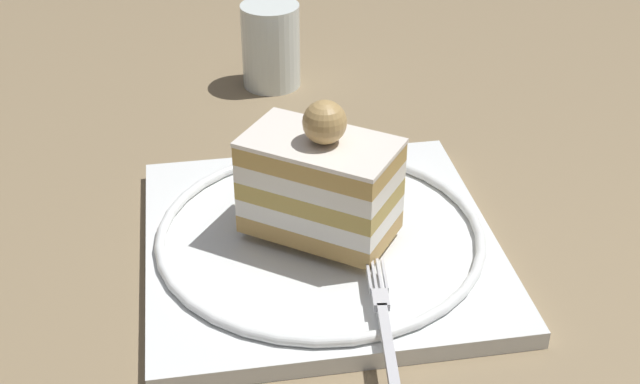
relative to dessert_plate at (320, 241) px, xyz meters
The scene contains 5 objects.
ground_plane 0.03m from the dessert_plate, 66.42° to the left, with size 2.40×2.40×0.00m, color #897453.
dessert_plate is the anchor object (origin of this frame).
cake_slice 0.05m from the dessert_plate, 120.46° to the right, with size 0.09×0.11×0.10m.
fork 0.10m from the dessert_plate, 24.46° to the left, with size 0.12×0.02×0.00m.
drink_glass_near 0.28m from the dessert_plate, 166.99° to the right, with size 0.05×0.05×0.08m.
Camera 1 is at (0.47, 0.00, 0.36)m, focal length 48.66 mm.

